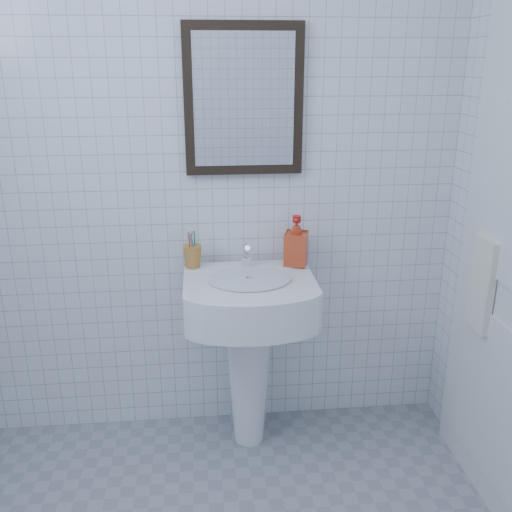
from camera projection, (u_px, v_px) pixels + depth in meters
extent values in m
cube|color=white|center=(212.00, 171.00, 2.48)|extent=(2.20, 0.02, 2.50)
cone|color=white|center=(249.00, 374.00, 2.61)|extent=(0.22, 0.22, 0.69)
cube|color=white|center=(249.00, 296.00, 2.43)|extent=(0.55, 0.39, 0.17)
cube|color=white|center=(246.00, 268.00, 2.55)|extent=(0.55, 0.10, 0.03)
cylinder|color=silver|center=(250.00, 279.00, 2.37)|extent=(0.34, 0.34, 0.01)
cylinder|color=white|center=(246.00, 262.00, 2.52)|extent=(0.05, 0.05, 0.05)
cylinder|color=white|center=(247.00, 251.00, 2.48)|extent=(0.02, 0.09, 0.07)
cylinder|color=white|center=(246.00, 253.00, 2.52)|extent=(0.03, 0.05, 0.08)
imported|color=red|center=(296.00, 241.00, 2.52)|extent=(0.12, 0.13, 0.22)
cube|color=black|center=(244.00, 100.00, 2.38)|extent=(0.50, 0.04, 0.62)
cube|color=silver|center=(244.00, 100.00, 2.36)|extent=(0.42, 0.00, 0.54)
torus|color=white|center=(493.00, 241.00, 2.19)|extent=(0.01, 0.18, 0.18)
cube|color=white|center=(482.00, 285.00, 2.25)|extent=(0.03, 0.16, 0.38)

